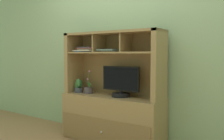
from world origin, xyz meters
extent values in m
cube|color=#96B486|center=(0.00, 0.24, 1.40)|extent=(6.00, 0.02, 2.80)
cube|color=#9C7C4D|center=(0.00, 0.00, 0.29)|extent=(1.32, 0.42, 0.58)
cube|color=olive|center=(0.00, -0.22, 0.18)|extent=(1.27, 0.01, 0.32)
sphere|color=silver|center=(0.00, -0.23, 0.18)|extent=(0.02, 0.02, 0.02)
cube|color=#9C7C4D|center=(-0.63, 0.00, 0.98)|extent=(0.06, 0.33, 0.79)
cube|color=#9C7C4D|center=(0.63, 0.00, 0.98)|extent=(0.06, 0.33, 0.79)
cube|color=olive|center=(0.00, 0.16, 0.97)|extent=(1.26, 0.02, 0.76)
cube|color=#9C7C4D|center=(0.00, 0.00, 1.36)|extent=(1.32, 0.33, 0.03)
cube|color=#9C7C4D|center=(0.00, 0.00, 1.12)|extent=(1.20, 0.30, 0.02)
cube|color=#9C7C4D|center=(-0.20, 0.00, 1.24)|extent=(0.02, 0.28, 0.22)
cube|color=#9C7C4D|center=(0.20, 0.00, 1.24)|extent=(0.02, 0.28, 0.22)
cylinder|color=black|center=(0.13, -0.01, 0.61)|extent=(0.22, 0.22, 0.04)
cylinder|color=black|center=(0.13, -0.01, 0.64)|extent=(0.04, 0.04, 0.03)
cube|color=black|center=(0.13, -0.01, 0.81)|extent=(0.50, 0.03, 0.30)
cube|color=black|center=(0.13, -0.02, 0.81)|extent=(0.47, 0.00, 0.27)
cylinder|color=#52464B|center=(-0.37, -0.01, 0.62)|extent=(0.12, 0.12, 0.08)
cylinder|color=#52464B|center=(-0.37, -0.01, 0.59)|extent=(0.14, 0.14, 0.01)
cylinder|color=#4C6B38|center=(-0.37, -0.01, 0.77)|extent=(0.02, 0.02, 0.21)
sphere|color=#CF7BB0|center=(-0.38, -0.01, 0.77)|extent=(0.03, 0.03, 0.03)
sphere|color=#CF7BB0|center=(-0.35, -0.01, 0.87)|extent=(0.03, 0.03, 0.03)
ellipsoid|color=#3A873B|center=(-0.35, -0.02, 0.69)|extent=(0.06, 0.07, 0.12)
ellipsoid|color=#3A873B|center=(-0.35, 0.00, 0.69)|extent=(0.04, 0.05, 0.08)
cylinder|color=#424650|center=(-0.52, -0.04, 0.62)|extent=(0.11, 0.11, 0.06)
cylinder|color=#424650|center=(-0.52, -0.04, 0.59)|extent=(0.12, 0.12, 0.01)
ellipsoid|color=#366F37|center=(-0.50, -0.04, 0.71)|extent=(0.05, 0.05, 0.06)
ellipsoid|color=#366F37|center=(-0.51, -0.01, 0.70)|extent=(0.08, 0.05, 0.11)
ellipsoid|color=#366F37|center=(-0.53, -0.02, 0.69)|extent=(0.07, 0.06, 0.10)
ellipsoid|color=#366F37|center=(-0.55, -0.04, 0.68)|extent=(0.06, 0.05, 0.14)
ellipsoid|color=#366F37|center=(-0.53, -0.05, 0.70)|extent=(0.05, 0.05, 0.07)
ellipsoid|color=#366F37|center=(-0.51, -0.05, 0.72)|extent=(0.07, 0.05, 0.11)
cube|color=beige|center=(-0.01, -0.02, 1.14)|extent=(0.20, 0.15, 0.01)
cube|color=slate|center=(-0.01, -0.03, 1.15)|extent=(0.30, 0.25, 0.02)
cube|color=navy|center=(-0.38, -0.02, 1.14)|extent=(0.26, 0.23, 0.01)
cube|color=beige|center=(-0.39, -0.03, 1.15)|extent=(0.35, 0.26, 0.01)
cube|color=gray|center=(-0.37, -0.01, 1.16)|extent=(0.23, 0.18, 0.02)
cube|color=#9B3B37|center=(-0.37, -0.02, 1.18)|extent=(0.27, 0.18, 0.01)
cube|color=#3C3C4A|center=(-0.37, -0.01, 1.19)|extent=(0.24, 0.21, 0.01)
camera|label=1|loc=(1.70, -2.53, 1.11)|focal=39.46mm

